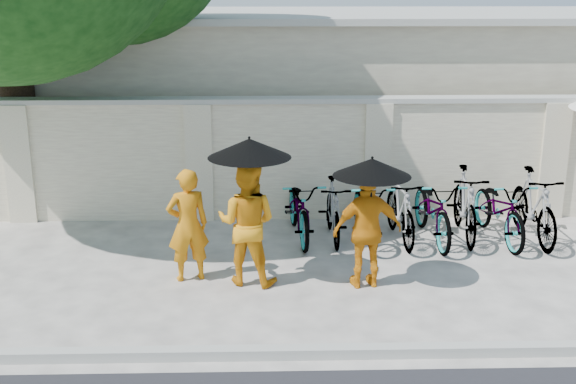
{
  "coord_description": "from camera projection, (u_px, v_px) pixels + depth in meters",
  "views": [
    {
      "loc": [
        0.17,
        -8.72,
        3.93
      ],
      "look_at": [
        0.43,
        0.96,
        1.1
      ],
      "focal_mm": 45.0,
      "sensor_mm": 36.0,
      "label": 1
    }
  ],
  "objects": [
    {
      "name": "bike_4",
      "position": [
        433.0,
        209.0,
        11.27
      ],
      "size": [
        0.78,
        1.98,
        1.02
      ],
      "primitive_type": "imported",
      "rotation": [
        0.0,
        0.0,
        0.05
      ],
      "color": "slate",
      "rests_on": "ground"
    },
    {
      "name": "monk_center",
      "position": [
        247.0,
        223.0,
        9.58
      ],
      "size": [
        0.96,
        0.84,
        1.69
      ],
      "primitive_type": "imported",
      "rotation": [
        0.0,
        0.0,
        2.87
      ],
      "color": "orange",
      "rests_on": "ground"
    },
    {
      "name": "monk_right",
      "position": [
        367.0,
        230.0,
        9.48
      ],
      "size": [
        0.97,
        0.52,
        1.57
      ],
      "primitive_type": "imported",
      "rotation": [
        0.0,
        0.0,
        3.3
      ],
      "color": "orange",
      "rests_on": "ground"
    },
    {
      "name": "kerb",
      "position": [
        255.0,
        353.0,
        7.82
      ],
      "size": [
        40.0,
        0.16,
        0.12
      ],
      "primitive_type": "cube",
      "color": "#A4A49D",
      "rests_on": "ground"
    },
    {
      "name": "bike_3",
      "position": [
        400.0,
        209.0,
        11.23
      ],
      "size": [
        0.6,
        1.77,
        1.05
      ],
      "primitive_type": "imported",
      "rotation": [
        0.0,
        0.0,
        0.06
      ],
      "color": "slate",
      "rests_on": "ground"
    },
    {
      "name": "building_behind",
      "position": [
        352.0,
        92.0,
        15.79
      ],
      "size": [
        14.0,
        6.0,
        3.2
      ],
      "primitive_type": "cube",
      "color": "beige",
      "rests_on": "ground"
    },
    {
      "name": "monk_left",
      "position": [
        188.0,
        225.0,
        9.7
      ],
      "size": [
        0.66,
        0.53,
        1.56
      ],
      "primitive_type": "imported",
      "rotation": [
        0.0,
        0.0,
        3.46
      ],
      "color": "orange",
      "rests_on": "ground"
    },
    {
      "name": "bike_1",
      "position": [
        333.0,
        211.0,
        11.29
      ],
      "size": [
        0.49,
        1.62,
        0.97
      ],
      "primitive_type": "imported",
      "rotation": [
        0.0,
        0.0,
        0.02
      ],
      "color": "slate",
      "rests_on": "ground"
    },
    {
      "name": "bike_7",
      "position": [
        534.0,
        206.0,
        11.26
      ],
      "size": [
        0.57,
        1.87,
        1.12
      ],
      "primitive_type": "imported",
      "rotation": [
        0.0,
        0.0,
        0.02
      ],
      "color": "slate",
      "rests_on": "ground"
    },
    {
      "name": "bike_5",
      "position": [
        465.0,
        204.0,
        11.36
      ],
      "size": [
        0.68,
        1.89,
        1.11
      ],
      "primitive_type": "imported",
      "rotation": [
        0.0,
        0.0,
        -0.08
      ],
      "color": "slate",
      "rests_on": "ground"
    },
    {
      "name": "bike_0",
      "position": [
        300.0,
        208.0,
        11.37
      ],
      "size": [
        0.84,
        1.94,
        0.99
      ],
      "primitive_type": "imported",
      "rotation": [
        0.0,
        0.0,
        0.1
      ],
      "color": "slate",
      "rests_on": "ground"
    },
    {
      "name": "bike_6",
      "position": [
        500.0,
        209.0,
        11.28
      ],
      "size": [
        0.85,
        1.98,
        1.01
      ],
      "primitive_type": "imported",
      "rotation": [
        0.0,
        0.0,
        0.09
      ],
      "color": "slate",
      "rests_on": "ground"
    },
    {
      "name": "compound_wall",
      "position": [
        318.0,
        161.0,
        12.28
      ],
      "size": [
        20.0,
        0.3,
        2.0
      ],
      "primitive_type": "cube",
      "color": "#F2EAC6",
      "rests_on": "ground"
    },
    {
      "name": "parasol_right",
      "position": [
        372.0,
        167.0,
        9.16
      ],
      "size": [
        1.01,
        1.01,
        0.89
      ],
      "color": "black",
      "rests_on": "ground"
    },
    {
      "name": "ground",
      "position": [
        257.0,
        293.0,
        9.47
      ],
      "size": [
        80.0,
        80.0,
        0.0
      ],
      "primitive_type": "plane",
      "color": "beige"
    },
    {
      "name": "bike_2",
      "position": [
        366.0,
        210.0,
        11.29
      ],
      "size": [
        0.74,
        1.9,
        0.98
      ],
      "primitive_type": "imported",
      "rotation": [
        0.0,
        0.0,
        0.05
      ],
      "color": "slate",
      "rests_on": "ground"
    },
    {
      "name": "parasol_center",
      "position": [
        249.0,
        148.0,
        9.22
      ],
      "size": [
        1.08,
        1.08,
        1.05
      ],
      "color": "black",
      "rests_on": "ground"
    }
  ]
}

